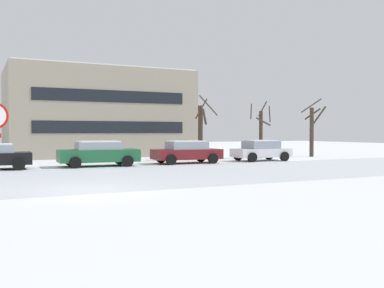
# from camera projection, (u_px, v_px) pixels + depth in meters

# --- Properties ---
(ground_plane) EXTENTS (120.00, 120.00, 0.00)m
(ground_plane) POSITION_uv_depth(u_px,v_px,m) (85.00, 190.00, 14.94)
(ground_plane) COLOR white
(road_surface) EXTENTS (80.00, 9.87, 0.00)m
(road_surface) POSITION_uv_depth(u_px,v_px,m) (64.00, 179.00, 18.47)
(road_surface) COLOR silver
(road_surface) RESTS_ON ground
(parked_car_green) EXTENTS (4.57, 2.31, 1.45)m
(parked_car_green) POSITION_uv_depth(u_px,v_px,m) (99.00, 153.00, 25.30)
(parked_car_green) COLOR #1E6038
(parked_car_green) RESTS_ON ground
(parked_car_maroon) EXTENTS (4.36, 2.20, 1.42)m
(parked_car_maroon) POSITION_uv_depth(u_px,v_px,m) (187.00, 152.00, 27.65)
(parked_car_maroon) COLOR maroon
(parked_car_maroon) RESTS_ON ground
(parked_car_white) EXTENTS (3.95, 2.24, 1.41)m
(parked_car_white) POSITION_uv_depth(u_px,v_px,m) (261.00, 150.00, 30.01)
(parked_car_white) COLOR white
(parked_car_white) RESTS_ON ground
(tree_far_left) EXTENTS (1.34, 1.91, 4.67)m
(tree_far_left) POSITION_uv_depth(u_px,v_px,m) (312.00, 129.00, 35.03)
(tree_far_left) COLOR #423326
(tree_far_left) RESTS_ON ground
(tree_far_right) EXTENTS (2.03, 2.02, 4.29)m
(tree_far_right) POSITION_uv_depth(u_px,v_px,m) (261.00, 131.00, 33.01)
(tree_far_right) COLOR #423326
(tree_far_right) RESTS_ON ground
(tree_far_mid) EXTENTS (1.67, 1.69, 4.44)m
(tree_far_mid) POSITION_uv_depth(u_px,v_px,m) (201.00, 130.00, 30.80)
(tree_far_mid) COLOR #423326
(tree_far_mid) RESTS_ON ground
(building_far_left) EXTENTS (14.42, 9.69, 7.06)m
(building_far_left) POSITION_uv_depth(u_px,v_px,m) (97.00, 113.00, 37.40)
(building_far_left) COLOR #9E937F
(building_far_left) RESTS_ON ground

